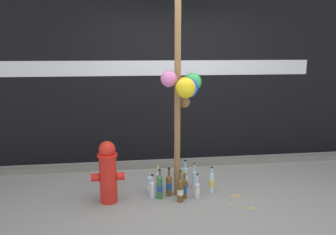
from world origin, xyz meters
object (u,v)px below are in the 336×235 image
Objects in this scene: bottle_5 at (197,189)px; bottle_4 at (160,187)px; bottle_10 at (184,188)px; bottle_9 at (186,184)px; bottle_8 at (169,185)px; bottle_7 at (212,182)px; fire_hydrant at (108,172)px; bottle_3 at (180,190)px; bottle_0 at (158,179)px; bottle_11 at (194,179)px; bottle_2 at (150,185)px; memorial_post at (183,70)px; bottle_6 at (185,176)px; bottle_1 at (152,188)px.

bottle_4 is at bearing 174.62° from bottle_5.
bottle_10 is (-0.16, 0.01, 0.02)m from bottle_5.
bottle_8 is at bearing -172.27° from bottle_9.
bottle_8 is at bearing 27.77° from bottle_4.
fire_hydrant is at bearing -176.39° from bottle_7.
bottle_3 reaches higher than bottle_5.
bottle_10 is at bearing -45.91° from bottle_0.
bottle_9 is 0.88× the size of bottle_11.
bottle_2 is 0.45m from bottle_10.
bottle_11 is (0.60, 0.09, 0.01)m from bottle_2.
bottle_11 is (0.18, 0.27, 0.00)m from bottle_10.
bottle_11 reaches higher than bottle_9.
bottle_3 is at bearing -159.99° from bottle_5.
memorial_post is 7.59× the size of bottle_4.
bottle_8 is at bearing 5.45° from fire_hydrant.
bottle_8 is at bearing -18.92° from bottle_2.
fire_hydrant is at bearing -167.47° from bottle_11.
bottle_9 is 0.20m from bottle_11.
bottle_6 is 0.33m from bottle_10.
bottle_1 is 0.76× the size of bottle_3.
bottle_5 is 0.90× the size of bottle_11.
bottle_1 is 0.87× the size of bottle_11.
bottle_0 is 0.95× the size of bottle_11.
bottle_7 is 1.13× the size of bottle_9.
bottle_0 is 0.70m from bottle_7.
bottle_7 is 0.56m from bottle_8.
bottle_10 is (0.42, -0.18, 0.01)m from bottle_2.
bottle_10 is (-0.04, -0.13, 0.01)m from bottle_9.
bottle_4 is at bearing -169.85° from memorial_post.
bottle_0 is 1.08× the size of bottle_9.
fire_hydrant reaches higher than bottle_4.
bottle_8 is (0.21, 0.04, 0.02)m from bottle_1.
memorial_post is 1.49m from bottle_7.
bottle_0 is 0.18m from bottle_2.
bottle_7 is 0.33m from bottle_9.
bottle_7 is at bearing 1.11° from bottle_8.
bottle_3 is at bearing -125.97° from bottle_10.
bottle_8 is (0.11, -0.21, 0.01)m from bottle_0.
bottle_4 reaches higher than bottle_10.
bottle_2 is at bearing 101.81° from bottle_1.
bottle_11 is at bearing 85.61° from bottle_5.
bottle_1 is at bearing 172.40° from bottle_5.
bottle_6 is 0.20m from bottle_9.
bottle_0 is at bearing 134.09° from bottle_10.
bottle_6 is 1.09× the size of bottle_7.
bottle_7 is (0.22, 0.12, 0.03)m from bottle_5.
bottle_3 reaches higher than bottle_1.
bottle_6 is (0.36, 0.02, 0.02)m from bottle_0.
bottle_0 is 0.26m from bottle_1.
bottle_11 is (0.20, 0.19, -1.45)m from memorial_post.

